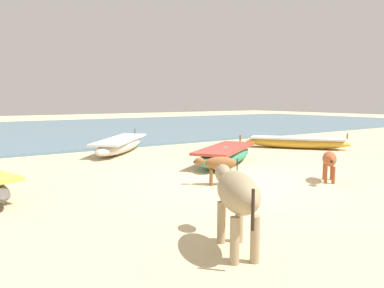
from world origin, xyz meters
name	(u,v)px	position (x,y,z in m)	size (l,w,h in m)	color
ground	(236,180)	(0.00, 0.00, 0.00)	(80.00, 80.00, 0.00)	beige
sea_water	(48,130)	(0.00, 16.55, 0.04)	(60.00, 20.00, 0.08)	slate
fishing_boat_0	(297,142)	(5.63, 2.93, 0.23)	(2.98, 3.54, 0.61)	gold
fishing_boat_5	(121,144)	(-0.19, 5.84, 0.26)	(3.56, 3.88, 0.67)	beige
fishing_boat_6	(226,155)	(1.20, 1.80, 0.27)	(3.41, 2.68, 0.69)	#338C66
calf_near_brown	(219,165)	(-0.61, -0.13, 0.44)	(0.86, 0.67, 0.61)	brown
calf_far_rust	(329,160)	(1.59, -1.29, 0.48)	(0.91, 0.80, 0.67)	#9E4C28
cow_second_adult_dun	(236,194)	(-2.66, -2.98, 0.70)	(0.91, 1.43, 0.97)	tan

